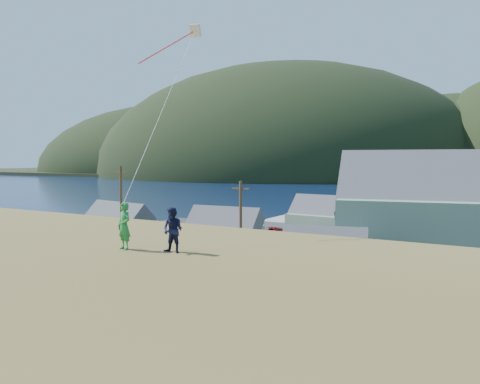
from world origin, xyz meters
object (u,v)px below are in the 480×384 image
at_px(shed_palegreen_far, 328,219).
at_px(shed_teal, 113,231).
at_px(shed_palegreen_near, 223,232).
at_px(wharf, 354,224).
at_px(kite_flyer_green, 124,226).
at_px(shed_white, 324,257).
at_px(kite_flyer_navy, 173,230).

bearing_deg(shed_palegreen_far, shed_teal, -122.62).
distance_m(shed_palegreen_near, shed_palegreen_far, 16.23).
bearing_deg(wharf, kite_flyer_green, -81.05).
xyz_separation_m(shed_teal, kite_flyer_green, (25.71, -24.67, 5.42)).
relative_size(wharf, shed_palegreen_far, 2.44).
distance_m(shed_white, kite_flyer_navy, 25.70).
bearing_deg(kite_flyer_navy, shed_white, 95.48).
distance_m(wharf, shed_teal, 38.11).
relative_size(shed_palegreen_near, kite_flyer_green, 5.40).
bearing_deg(kite_flyer_green, wharf, 112.15).
height_order(wharf, shed_palegreen_far, shed_palegreen_far).
xyz_separation_m(shed_palegreen_far, kite_flyer_navy, (10.89, -46.08, 5.32)).
relative_size(shed_white, kite_flyer_green, 4.93).
bearing_deg(shed_teal, shed_palegreen_near, 48.10).
xyz_separation_m(shed_white, shed_palegreen_far, (-7.18, 21.31, 0.45)).
relative_size(wharf, shed_white, 3.23).
bearing_deg(shed_palegreen_near, kite_flyer_green, -67.32).
distance_m(shed_teal, shed_white, 23.81).
height_order(shed_white, shed_palegreen_far, shed_palegreen_far).
distance_m(shed_teal, shed_palegreen_far, 27.42).
bearing_deg(shed_palegreen_near, shed_palegreen_far, 59.77).
bearing_deg(shed_palegreen_near, shed_teal, -147.08).
relative_size(shed_teal, kite_flyer_green, 6.00).
height_order(shed_palegreen_near, kite_flyer_navy, kite_flyer_navy).
bearing_deg(shed_white, shed_palegreen_near, 140.34).
xyz_separation_m(shed_palegreen_near, kite_flyer_navy, (18.00, -31.49, 5.63)).
bearing_deg(shed_palegreen_near, shed_white, -29.43).
bearing_deg(wharf, kite_flyer_navy, -79.28).
relative_size(shed_white, kite_flyer_navy, 5.32).
height_order(shed_palegreen_far, kite_flyer_green, kite_flyer_green).
distance_m(shed_palegreen_near, kite_flyer_navy, 36.70).
bearing_deg(kite_flyer_navy, shed_palegreen_near, 116.72).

